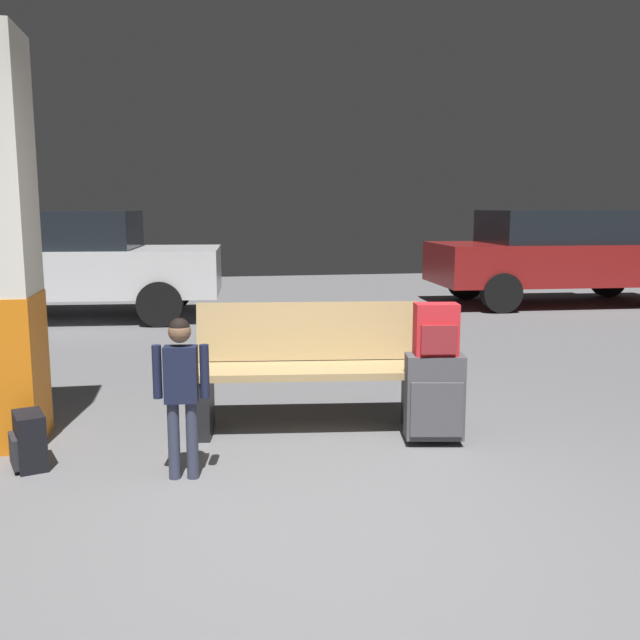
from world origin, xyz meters
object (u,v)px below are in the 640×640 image
Objects in this scene: child at (181,381)px; parked_car_far at (68,262)px; parked_car_side at (559,254)px; suitcase at (434,397)px; backpack_bright at (436,330)px; bench at (309,368)px; backpack_dark_floor at (29,441)px.

child is 6.55m from parked_car_far.
suitcase is at bearing -124.52° from parked_car_side.
parked_car_side is at bearing 55.48° from backpack_bright.
parked_car_side is (5.90, 6.52, 0.22)m from child.
suitcase is 0.14× the size of parked_car_side.
bench is at bearing -131.26° from parked_car_side.
backpack_bright is 0.08× the size of parked_car_side.
parked_car_side reaches higher than suitcase.
bench is at bearing -65.79° from parked_car_far.
parked_car_side is 0.99× the size of parked_car_far.
child is 2.78× the size of backpack_dark_floor.
backpack_dark_floor is (-2.55, 0.02, -0.15)m from suitcase.
backpack_bright reaches higher than backpack_dark_floor.
parked_car_far is (-3.25, 6.02, 0.48)m from suitcase.
child is (-1.63, -0.32, -0.19)m from backpack_bright.
child is 8.79m from parked_car_side.
bench is 1.19m from child.
suitcase is at bearing 115.45° from backpack_bright.
parked_car_side is at bearing 1.34° from parked_car_far.
suitcase is 1.69m from child.
child is at bearing -137.83° from bench.
child is 0.23× the size of parked_car_side.
child is 1.06m from backpack_dark_floor.
backpack_dark_floor is at bearing -165.71° from bench.
suitcase is 7.54m from parked_car_side.
parked_car_side reaches higher than child.
parked_car_side reaches higher than bench.
backpack_bright is 1.00× the size of backpack_dark_floor.
bench is 7.63m from parked_car_side.
parked_car_far is at bearing 104.34° from child.
parked_car_side is at bearing 48.74° from bench.
parked_car_side is (4.26, 6.20, 0.03)m from backpack_bright.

